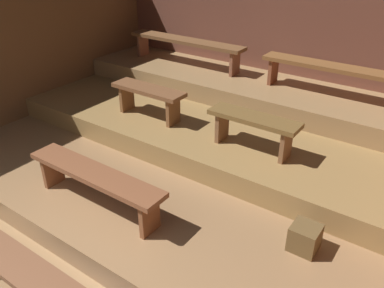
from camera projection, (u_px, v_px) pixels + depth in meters
ground at (166, 195)px, 4.73m from camera, size 6.16×6.02×0.08m
wall_back at (270, 49)px, 6.05m from camera, size 6.16×0.06×2.28m
wall_left at (11, 60)px, 5.53m from camera, size 0.06×6.02×2.28m
platform_lower at (194, 161)px, 5.07m from camera, size 5.36×4.03×0.27m
platform_middle at (224, 122)px, 5.47m from camera, size 5.36×2.55×0.27m
platform_upper at (249, 89)px, 5.83m from camera, size 5.36×1.18×0.27m
bench_floor_center at (27, 276)px, 3.14m from camera, size 1.53×0.30×0.41m
bench_lower_center at (95, 178)px, 3.88m from camera, size 1.62×0.30×0.41m
bench_middle_left at (149, 95)px, 5.15m from camera, size 1.04×0.30×0.41m
bench_middle_right at (253, 124)px, 4.38m from camera, size 1.04×0.30×0.41m
bench_upper_left at (185, 43)px, 6.28m from camera, size 2.06×0.30×0.41m
bench_upper_right at (340, 72)px, 5.05m from camera, size 2.06×0.30×0.41m
wooden_crate_lower at (305, 238)px, 3.45m from camera, size 0.24×0.24×0.24m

